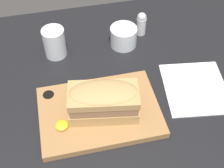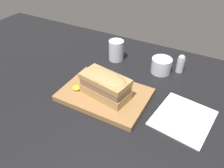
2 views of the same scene
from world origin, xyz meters
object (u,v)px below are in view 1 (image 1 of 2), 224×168
(sandwich, at_px, (104,100))
(napkin, at_px, (195,88))
(wine_glass, at_px, (123,37))
(serving_board, at_px, (99,112))
(water_glass, at_px, (55,44))
(salt_shaker, at_px, (141,23))

(sandwich, bearing_deg, napkin, 8.26)
(wine_glass, distance_m, napkin, 0.27)
(serving_board, bearing_deg, wine_glass, 63.24)
(sandwich, relative_size, water_glass, 1.97)
(water_glass, relative_size, salt_shaker, 1.15)
(serving_board, bearing_deg, salt_shaker, 56.14)
(sandwich, height_order, wine_glass, sandwich)
(sandwich, distance_m, wine_glass, 0.29)
(wine_glass, relative_size, napkin, 0.39)
(serving_board, distance_m, wine_glass, 0.28)
(serving_board, height_order, napkin, serving_board)
(water_glass, xyz_separation_m, napkin, (0.36, -0.22, -0.04))
(napkin, distance_m, salt_shaker, 0.28)
(wine_glass, bearing_deg, salt_shaker, 30.17)
(water_glass, relative_size, wine_glass, 1.10)
(serving_board, bearing_deg, napkin, 5.61)
(wine_glass, relative_size, salt_shaker, 1.04)
(water_glass, height_order, wine_glass, water_glass)
(salt_shaker, bearing_deg, water_glass, -172.14)
(serving_board, xyz_separation_m, napkin, (0.28, 0.03, -0.01))
(salt_shaker, bearing_deg, wine_glass, -149.83)
(wine_glass, bearing_deg, sandwich, -113.82)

